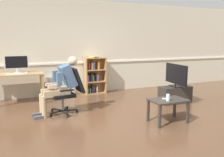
{
  "coord_description": "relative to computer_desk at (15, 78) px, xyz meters",
  "views": [
    {
      "loc": [
        -1.81,
        -3.86,
        1.56
      ],
      "look_at": [
        0.15,
        0.85,
        0.7
      ],
      "focal_mm": 36.34,
      "sensor_mm": 36.0,
      "label": 1
    }
  ],
  "objects": [
    {
      "name": "ground_plane",
      "position": [
        1.91,
        -2.15,
        -0.65
      ],
      "size": [
        18.0,
        18.0,
        0.0
      ],
      "primitive_type": "plane",
      "color": "brown"
    },
    {
      "name": "spare_remote",
      "position": [
        2.67,
        -2.53,
        -0.19
      ],
      "size": [
        0.15,
        0.08,
        0.02
      ],
      "primitive_type": "cube",
      "rotation": [
        0.0,
        0.0,
        4.41
      ],
      "color": "white",
      "rests_on": "coffee_table"
    },
    {
      "name": "tv_stand",
      "position": [
        3.71,
        -1.48,
        -0.44
      ],
      "size": [
        0.81,
        0.36,
        0.42
      ],
      "color": "#2D2823",
      "rests_on": "ground_plane"
    },
    {
      "name": "computer_mouse",
      "position": [
        0.27,
        -0.12,
        0.12
      ],
      "size": [
        0.06,
        0.1,
        0.03
      ],
      "primitive_type": "cube",
      "color": "white",
      "rests_on": "computer_desk"
    },
    {
      "name": "drinking_glass",
      "position": [
        2.62,
        -2.64,
        -0.14
      ],
      "size": [
        0.07,
        0.07,
        0.13
      ],
      "primitive_type": "cylinder",
      "color": "silver",
      "rests_on": "coffee_table"
    },
    {
      "name": "bookshelf",
      "position": [
        2.14,
        0.29,
        -0.12
      ],
      "size": [
        0.62,
        0.29,
        1.12
      ],
      "color": "#AD7F4C",
      "rests_on": "ground_plane"
    },
    {
      "name": "back_wall",
      "position": [
        1.91,
        0.5,
        0.7
      ],
      "size": [
        12.0,
        0.13,
        2.7
      ],
      "color": "beige",
      "rests_on": "ground_plane"
    },
    {
      "name": "imac_monitor",
      "position": [
        0.06,
        0.08,
        0.36
      ],
      "size": [
        0.55,
        0.14,
        0.44
      ],
      "color": "silver",
      "rests_on": "computer_desk"
    },
    {
      "name": "coffee_table",
      "position": [
        2.69,
        -2.56,
        -0.27
      ],
      "size": [
        0.69,
        0.45,
        0.45
      ],
      "color": "#332D28",
      "rests_on": "ground_plane"
    },
    {
      "name": "person_seated",
      "position": [
        0.9,
        -1.26,
        0.0
      ],
      "size": [
        0.99,
        0.42,
        1.23
      ],
      "rotation": [
        0.0,
        0.0,
        -1.46
      ],
      "color": "tan",
      "rests_on": "ground_plane"
    },
    {
      "name": "office_chair",
      "position": [
        1.07,
        -1.24,
        -0.12
      ],
      "size": [
        0.77,
        0.63,
        0.98
      ],
      "rotation": [
        0.0,
        0.0,
        -1.46
      ],
      "color": "black",
      "rests_on": "ground_plane"
    },
    {
      "name": "computer_desk",
      "position": [
        0.0,
        0.0,
        0.0
      ],
      "size": [
        1.34,
        0.62,
        0.76
      ],
      "color": "tan",
      "rests_on": "ground_plane"
    },
    {
      "name": "tv_screen",
      "position": [
        3.71,
        -1.48,
        0.06
      ],
      "size": [
        0.23,
        0.88,
        0.56
      ],
      "rotation": [
        0.0,
        0.0,
        1.49
      ],
      "color": "black",
      "rests_on": "tv_stand"
    },
    {
      "name": "radiator",
      "position": [
        1.17,
        0.39,
        -0.37
      ],
      "size": [
        0.77,
        0.08,
        0.55
      ],
      "color": "white",
      "rests_on": "ground_plane"
    },
    {
      "name": "keyboard",
      "position": [
        0.03,
        -0.14,
        0.12
      ],
      "size": [
        0.41,
        0.12,
        0.02
      ],
      "primitive_type": "cube",
      "color": "white",
      "rests_on": "computer_desk"
    }
  ]
}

